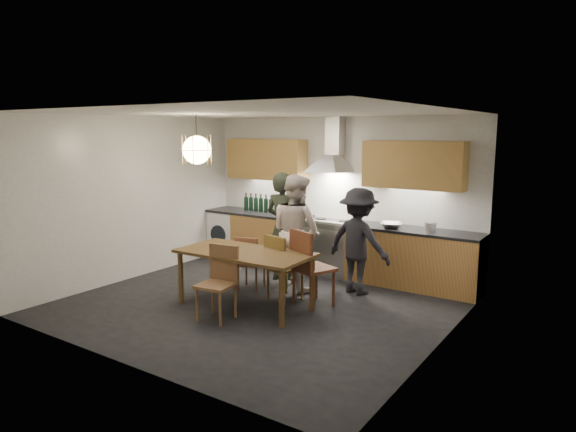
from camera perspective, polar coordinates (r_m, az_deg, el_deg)
The scene contains 17 objects.
ground at distance 7.21m, azimuth -3.22°, elevation -9.73°, with size 5.00×5.00×0.00m, color black.
room_shell at distance 6.85m, azimuth -3.35°, elevation 3.89°, with size 5.02×4.52×2.61m.
counter_run at distance 8.65m, azimuth 4.67°, elevation -3.39°, with size 5.00×0.62×0.90m.
range_stove at distance 8.66m, azimuth 4.52°, elevation -3.43°, with size 0.90×0.60×0.92m.
wall_fixtures at distance 8.57m, azimuth 5.04°, elevation 6.09°, with size 4.30×0.54×1.10m.
pendant_lamp at distance 7.39m, azimuth -10.10°, elevation 7.23°, with size 0.43×0.43×0.70m.
dining_table at distance 6.94m, azimuth -4.80°, elevation -4.65°, with size 1.85×0.96×0.77m.
chair_back_left at distance 7.68m, azimuth -4.38°, elevation -4.86°, with size 0.45×0.45×0.83m.
chair_back_mid at distance 7.19m, azimuth -0.84°, elevation -5.28°, with size 0.52×0.52×0.94m.
chair_back_right at distance 6.95m, azimuth 2.24°, elevation -5.22°, with size 0.62×0.62×1.06m.
chair_front at distance 6.60m, azimuth -7.60°, elevation -6.75°, with size 0.47×0.47×0.94m.
person_left at distance 8.07m, azimuth -0.53°, elevation -1.27°, with size 0.63×0.42×1.74m, color black.
person_mid at distance 7.73m, azimuth 0.91°, elevation -1.74°, with size 0.84×0.66×1.74m, color beige.
person_right at distance 7.55m, azimuth 7.84°, elevation -2.79°, with size 1.01×0.58×1.56m, color black.
mixing_bowl at distance 8.00m, azimuth 11.39°, elevation -1.01°, with size 0.35×0.35×0.08m, color silver.
stock_pot at distance 7.89m, azimuth 15.54°, elevation -1.17°, with size 0.17×0.17×0.12m, color silver.
wine_bottles at distance 9.40m, azimuth -3.03°, elevation 1.44°, with size 0.77×0.08×0.32m.
Camera 1 is at (4.11, -5.43, 2.36)m, focal length 32.00 mm.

